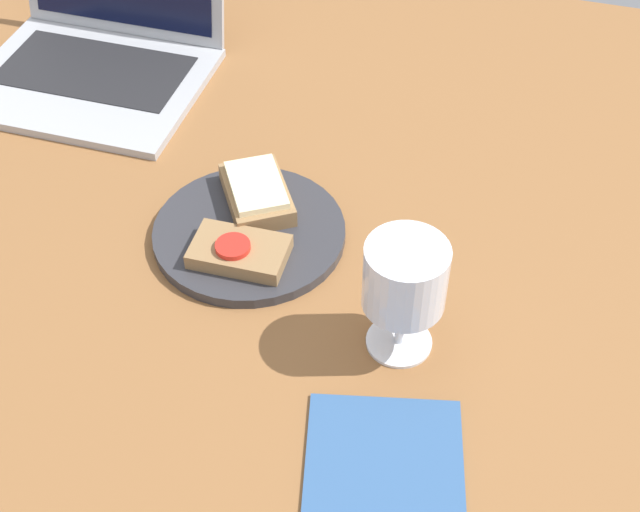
% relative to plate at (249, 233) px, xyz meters
% --- Properties ---
extents(wooden_table, '(1.40, 1.40, 0.03)m').
position_rel_plate_xyz_m(wooden_table, '(0.04, -0.02, -0.02)').
color(wooden_table, brown).
rests_on(wooden_table, ground).
extents(plate, '(0.23, 0.23, 0.01)m').
position_rel_plate_xyz_m(plate, '(0.00, 0.00, 0.00)').
color(plate, '#333338').
rests_on(plate, wooden_table).
extents(sandwich_with_cheese, '(0.12, 0.13, 0.03)m').
position_rel_plate_xyz_m(sandwich_with_cheese, '(-0.01, 0.05, 0.02)').
color(sandwich_with_cheese, '#937047').
rests_on(sandwich_with_cheese, plate).
extents(sandwich_with_tomato, '(0.11, 0.07, 0.03)m').
position_rel_plate_xyz_m(sandwich_with_tomato, '(0.01, -0.05, 0.02)').
color(sandwich_with_tomato, '#937047').
rests_on(sandwich_with_tomato, plate).
extents(wine_glass, '(0.09, 0.09, 0.14)m').
position_rel_plate_xyz_m(wine_glass, '(0.21, -0.11, 0.09)').
color(wine_glass, white).
rests_on(wine_glass, wooden_table).
extents(laptop, '(0.33, 0.31, 0.23)m').
position_rel_plate_xyz_m(laptop, '(-0.33, 0.28, 0.04)').
color(laptop, '#ADAFB5').
rests_on(laptop, wooden_table).
extents(napkin, '(0.18, 0.18, 0.00)m').
position_rel_plate_xyz_m(napkin, '(0.23, -0.26, -0.00)').
color(napkin, '#33598C').
rests_on(napkin, wooden_table).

